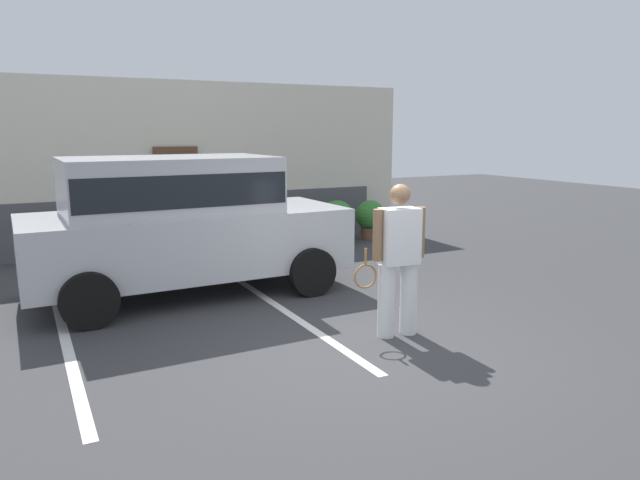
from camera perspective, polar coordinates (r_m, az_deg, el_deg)
ground_plane at (r=6.71m, az=5.04°, el=-10.53°), size 40.00×40.00×0.00m
parking_stripe_0 at (r=7.19m, az=-23.39°, el=-9.89°), size 0.12×4.40×0.01m
parking_stripe_1 at (r=7.82m, az=-2.77°, el=-7.37°), size 0.12×4.40×0.01m
house_frontage at (r=12.65m, az=-11.93°, el=6.75°), size 9.69×0.40×3.43m
parked_suv at (r=8.80m, az=-13.43°, el=2.03°), size 4.64×2.23×2.05m
tennis_player_man at (r=6.92m, az=7.64°, el=-1.81°), size 0.92×0.33×1.82m
potted_plant_by_porch at (r=12.60m, az=1.68°, el=1.99°), size 0.72×0.72×0.95m
potted_plant_secondary at (r=13.25m, az=4.93°, el=2.20°), size 0.66×0.66×0.87m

